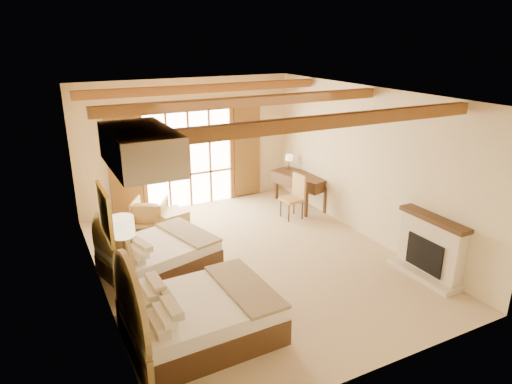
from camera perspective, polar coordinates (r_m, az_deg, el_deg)
floor at (r=9.02m, az=-0.66°, el=-8.51°), size 7.00×7.00×0.00m
wall_back at (r=11.52m, az=-8.52°, el=5.99°), size 5.50×0.00×5.50m
wall_left at (r=7.65m, az=-19.50°, el=-1.77°), size 0.00×7.00×7.00m
wall_right at (r=9.87m, az=13.77°, el=3.42°), size 0.00×7.00×7.00m
ceiling at (r=8.04m, az=-0.75°, el=12.11°), size 7.00×7.00×0.00m
ceiling_beams at (r=8.06m, az=-0.75°, el=11.27°), size 5.39×4.60×0.18m
french_doors at (r=11.55m, az=-8.34°, el=4.24°), size 3.95×0.08×2.60m
fireplace at (r=8.82m, az=20.87°, el=-6.82°), size 0.46×1.40×1.16m
painting at (r=6.90m, az=-18.32°, el=-2.55°), size 0.06×0.95×0.75m
canopy_valance at (r=5.42m, az=-14.25°, el=5.36°), size 0.70×1.40×0.45m
bed_near at (r=6.76m, az=-8.12°, el=-14.97°), size 2.12×1.64×1.37m
bed_far at (r=8.65m, az=-12.88°, el=-7.51°), size 2.24×1.87×1.25m
nightstand at (r=7.40m, az=-15.09°, el=-13.61°), size 0.55×0.55×0.53m
floor_lamp at (r=7.00m, az=-16.32°, el=-4.93°), size 0.35×0.35×1.68m
armchair at (r=10.65m, az=-13.10°, el=-2.56°), size 0.98×0.99×0.67m
ottoman at (r=10.44m, az=-10.50°, el=-3.49°), size 0.73×0.73×0.44m
desk at (r=11.66m, az=5.53°, el=0.38°), size 1.06×1.67×0.83m
desk_chair at (r=10.91m, az=4.59°, el=-1.58°), size 0.51×0.51×1.07m
desk_lamp at (r=11.93m, az=4.16°, el=4.26°), size 0.19×0.19×0.38m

